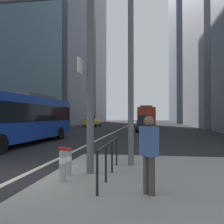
{
  "coord_description": "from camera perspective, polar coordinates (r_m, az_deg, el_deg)",
  "views": [
    {
      "loc": [
        3.89,
        -6.9,
        1.87
      ],
      "look_at": [
        -1.83,
        32.33,
        2.5
      ],
      "focal_mm": 39.72,
      "sensor_mm": 36.0,
      "label": 1
    }
  ],
  "objects": [
    {
      "name": "car_receding_far",
      "position": [
        52.4,
        7.68,
        -1.87
      ],
      "size": [
        2.11,
        4.38,
        1.94
      ],
      "color": "maroon",
      "rests_on": "ground"
    },
    {
      "name": "office_tower_left_far",
      "position": [
        76.83,
        -7.29,
        15.01
      ],
      "size": [
        12.96,
        16.22,
        45.88
      ],
      "primitive_type": "cube",
      "color": "#9E9EA3",
      "rests_on": "ground"
    },
    {
      "name": "city_bus_blue_oncoming",
      "position": [
        17.17,
        -20.36,
        -0.97
      ],
      "size": [
        2.92,
        12.16,
        3.4
      ],
      "color": "#14389E",
      "rests_on": "ground"
    },
    {
      "name": "ground_plane",
      "position": [
        27.24,
        0.07,
        -4.85
      ],
      "size": [
        160.0,
        160.0,
        0.0
      ],
      "primitive_type": "plane",
      "color": "black"
    },
    {
      "name": "city_bus_red_receding",
      "position": [
        39.91,
        7.77,
        -0.96
      ],
      "size": [
        2.92,
        11.7,
        3.4
      ],
      "color": "red",
      "rests_on": "ground"
    },
    {
      "name": "bollard_right",
      "position": [
        6.74,
        -11.31,
        -11.34
      ],
      "size": [
        0.2,
        0.2,
        0.9
      ],
      "color": "#99999E",
      "rests_on": "median_island"
    },
    {
      "name": "bollard_back",
      "position": [
        7.34,
        -10.0,
        -10.92
      ],
      "size": [
        0.2,
        0.2,
        0.8
      ],
      "color": "#99999E",
      "rests_on": "median_island"
    },
    {
      "name": "car_oncoming_mid",
      "position": [
        42.72,
        -4.46,
        -2.09
      ],
      "size": [
        2.16,
        4.44,
        1.94
      ],
      "color": "gold",
      "rests_on": "ground"
    },
    {
      "name": "office_tower_right_far",
      "position": [
        77.82,
        18.29,
        14.64
      ],
      "size": [
        12.32,
        23.21,
        45.36
      ],
      "primitive_type": "cube",
      "color": "slate",
      "rests_on": "ground"
    },
    {
      "name": "lane_centre_line",
      "position": [
        37.15,
        2.28,
        -3.79
      ],
      "size": [
        0.2,
        80.0,
        0.01
      ],
      "primitive_type": "cube",
      "color": "beige",
      "rests_on": "ground"
    },
    {
      "name": "office_tower_left_mid",
      "position": [
        55.82,
        -13.12,
        12.21
      ],
      "size": [
        11.3,
        16.12,
        29.04
      ],
      "primitive_type": "cube",
      "color": "slate",
      "rests_on": "ground"
    },
    {
      "name": "traffic_signal_gantry",
      "position": [
        8.68,
        -21.22,
        14.42
      ],
      "size": [
        7.09,
        0.65,
        6.0
      ],
      "color": "#515156",
      "rests_on": "median_island"
    },
    {
      "name": "pedestrian_waiting",
      "position": [
        5.57,
        8.51,
        -8.8
      ],
      "size": [
        0.44,
        0.44,
        1.72
      ],
      "color": "#423D38",
      "rests_on": "median_island"
    },
    {
      "name": "median_island",
      "position": [
        6.37,
        23.67,
        -17.22
      ],
      "size": [
        9.0,
        10.0,
        0.15
      ],
      "primitive_type": "cube",
      "color": "gray",
      "rests_on": "ground"
    },
    {
      "name": "pedestrian_railing",
      "position": [
        7.08,
        -0.66,
        -9.24
      ],
      "size": [
        0.06,
        3.39,
        0.98
      ],
      "color": "black",
      "rests_on": "median_island"
    },
    {
      "name": "street_lamp_post",
      "position": [
        9.37,
        4.34,
        20.42
      ],
      "size": [
        5.5,
        0.32,
        8.0
      ],
      "color": "#56565B",
      "rests_on": "median_island"
    },
    {
      "name": "car_receding_near",
      "position": [
        29.85,
        7.58,
        -2.6
      ],
      "size": [
        2.04,
        4.46,
        1.94
      ],
      "color": "#232838",
      "rests_on": "ground"
    }
  ]
}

